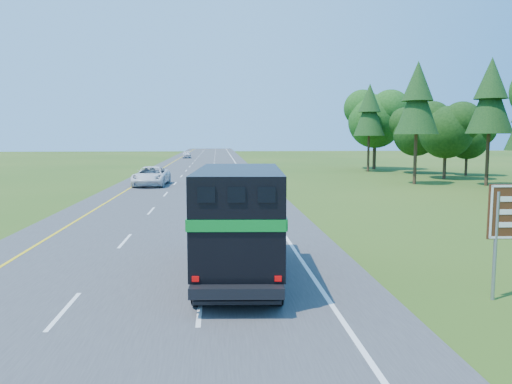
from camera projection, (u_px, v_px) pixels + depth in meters
road at (195, 181)px, 52.26m from camera, size 15.00×260.00×0.04m
lane_markings at (195, 181)px, 52.26m from camera, size 11.15×260.00×0.01m
horse_truck at (240, 219)px, 16.56m from camera, size 3.10×8.42×3.66m
white_suv at (151, 176)px, 47.14m from camera, size 3.22×6.55×1.79m
far_car at (187, 154)px, 104.60m from camera, size 1.97×4.41×1.47m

